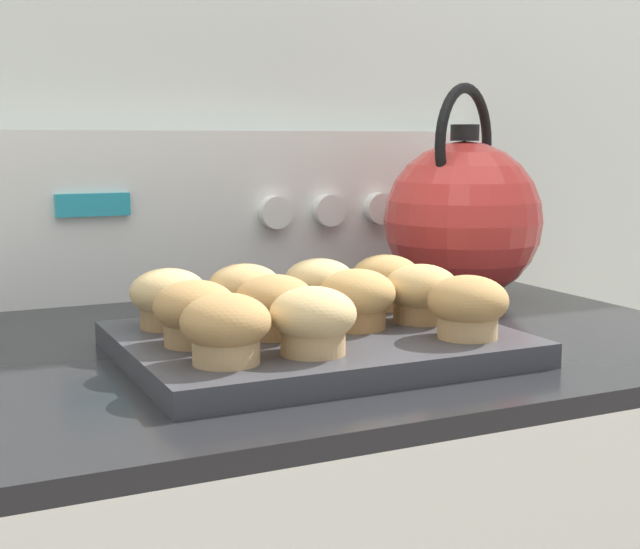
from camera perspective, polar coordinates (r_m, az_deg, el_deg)
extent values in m
cube|color=silver|center=(1.23, -7.19, 13.84)|extent=(8.00, 0.05, 2.40)
cube|color=black|center=(0.94, -0.42, -4.19)|extent=(0.80, 0.61, 0.02)
cube|color=white|center=(1.18, -6.20, 4.01)|extent=(0.78, 0.05, 0.21)
cube|color=teal|center=(1.10, -14.33, 4.34)|extent=(0.09, 0.01, 0.03)
cylinder|color=white|center=(1.17, -2.88, 3.99)|extent=(0.04, 0.02, 0.04)
cylinder|color=white|center=(1.20, 0.57, 4.13)|extent=(0.04, 0.02, 0.04)
cylinder|color=white|center=(1.23, 3.83, 4.24)|extent=(0.04, 0.02, 0.04)
cylinder|color=white|center=(1.27, 6.90, 4.34)|extent=(0.04, 0.02, 0.04)
cube|color=#38383D|center=(0.83, -0.32, -4.43)|extent=(0.35, 0.27, 0.02)
cylinder|color=tan|center=(0.72, -6.03, -4.66)|extent=(0.05, 0.05, 0.03)
ellipsoid|color=#B2844C|center=(0.71, -6.06, -3.01)|extent=(0.07, 0.07, 0.05)
cylinder|color=tan|center=(0.74, -0.45, -4.12)|extent=(0.05, 0.05, 0.03)
ellipsoid|color=tan|center=(0.74, -0.45, -2.53)|extent=(0.07, 0.07, 0.05)
cylinder|color=tan|center=(0.82, 9.42, -3.11)|extent=(0.05, 0.05, 0.03)
ellipsoid|color=#B2844C|center=(0.81, 9.46, -1.65)|extent=(0.07, 0.07, 0.05)
cylinder|color=#A37A4C|center=(0.79, -8.00, -3.53)|extent=(0.05, 0.05, 0.03)
ellipsoid|color=#B2844C|center=(0.78, -8.03, -2.02)|extent=(0.07, 0.07, 0.05)
cylinder|color=#A37A4C|center=(0.81, -2.91, -3.08)|extent=(0.05, 0.05, 0.03)
ellipsoid|color=#B2844C|center=(0.81, -2.92, -1.61)|extent=(0.07, 0.07, 0.05)
cylinder|color=olive|center=(0.84, 2.14, -2.62)|extent=(0.05, 0.05, 0.03)
ellipsoid|color=tan|center=(0.84, 2.15, -1.21)|extent=(0.07, 0.07, 0.05)
cylinder|color=#A37A4C|center=(0.88, 6.47, -2.17)|extent=(0.05, 0.05, 0.03)
ellipsoid|color=tan|center=(0.88, 6.50, -0.82)|extent=(0.07, 0.07, 0.05)
cylinder|color=#A37A4C|center=(0.86, -9.65, -2.50)|extent=(0.05, 0.05, 0.03)
ellipsoid|color=tan|center=(0.86, -9.68, -1.12)|extent=(0.07, 0.07, 0.05)
cylinder|color=tan|center=(0.88, -4.82, -2.14)|extent=(0.05, 0.05, 0.03)
ellipsoid|color=tan|center=(0.88, -4.84, -0.78)|extent=(0.07, 0.07, 0.05)
cylinder|color=tan|center=(0.92, -0.22, -1.70)|extent=(0.05, 0.05, 0.03)
ellipsoid|color=tan|center=(0.91, -0.22, -0.40)|extent=(0.07, 0.07, 0.05)
cylinder|color=tan|center=(0.95, 4.24, -1.36)|extent=(0.05, 0.05, 0.03)
ellipsoid|color=tan|center=(0.94, 4.25, -0.11)|extent=(0.07, 0.07, 0.05)
sphere|color=red|center=(1.13, 9.12, 3.43)|extent=(0.20, 0.20, 0.20)
cylinder|color=black|center=(1.13, 9.25, 8.95)|extent=(0.04, 0.04, 0.02)
cone|color=red|center=(1.21, 10.93, 4.90)|extent=(0.09, 0.08, 0.07)
torus|color=black|center=(1.13, 9.24, 8.19)|extent=(0.14, 0.09, 0.15)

